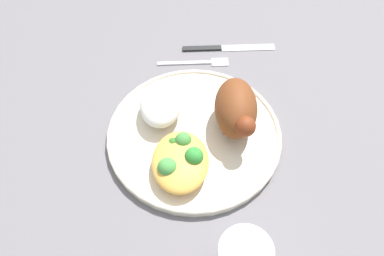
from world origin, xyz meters
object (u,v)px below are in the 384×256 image
plate (192,134)px  knife (219,48)px  fork (196,62)px  mac_cheese_with_broccoli (178,160)px  roasted_chicken (234,109)px  rice_pile (159,103)px

plate → knife: 0.23m
knife → fork: bearing=-48.6°
plate → knife: size_ratio=1.55×
mac_cheese_with_broccoli → roasted_chicken: bearing=133.8°
roasted_chicken → rice_pile: bearing=-100.7°
rice_pile → fork: (-0.14, 0.06, -0.04)m
plate → knife: bearing=166.5°
fork → knife: size_ratio=0.75×
rice_pile → mac_cheese_with_broccoli: bearing=18.2°
plate → rice_pile: 0.08m
plate → fork: plate is taller
mac_cheese_with_broccoli → fork: 0.25m
rice_pile → knife: 0.21m
roasted_chicken → fork: size_ratio=0.86×
rice_pile → fork: size_ratio=0.71×
mac_cheese_with_broccoli → fork: (-0.25, 0.03, -0.03)m
rice_pile → knife: bearing=148.3°
fork → rice_pile: bearing=-24.6°
fork → knife: 0.06m
roasted_chicken → knife: roasted_chicken is taller
rice_pile → mac_cheese_with_broccoli: (0.11, 0.04, -0.00)m
plate → knife: plate is taller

